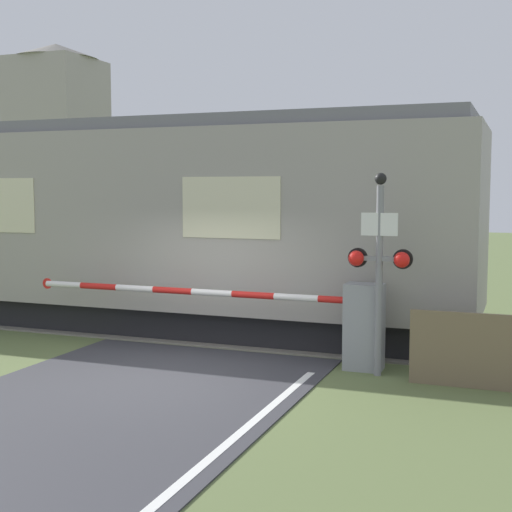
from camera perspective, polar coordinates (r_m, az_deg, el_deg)
name	(u,v)px	position (r m, az deg, el deg)	size (l,w,h in m)	color
ground_plane	(163,377)	(11.13, -7.44, -9.60)	(80.00, 80.00, 0.00)	#5B6B3D
track_bed	(251,331)	(14.39, -0.43, -6.02)	(36.00, 3.20, 0.13)	slate
train	(47,221)	(16.52, -16.39, 2.70)	(18.59, 3.21, 4.22)	black
crossing_barrier	(333,320)	(11.59, 6.17, -5.13)	(6.45, 0.44, 1.38)	gray
signal_post	(379,261)	(10.98, 9.83, -0.39)	(0.99, 0.26, 3.11)	gray
distant_building	(58,143)	(39.23, -15.55, 8.69)	(4.43, 4.43, 10.37)	#9E998E
roadside_fence	(507,353)	(10.77, 19.48, -7.36)	(2.74, 0.06, 1.10)	#726047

